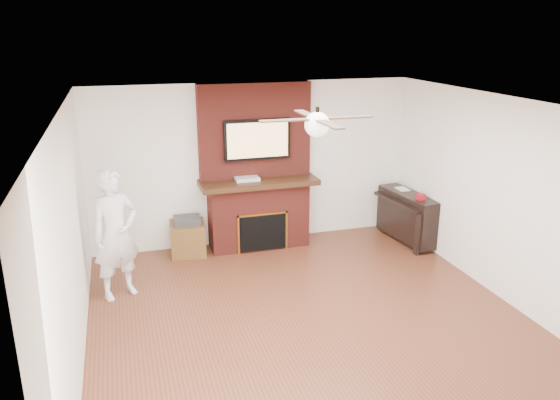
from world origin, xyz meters
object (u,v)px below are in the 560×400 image
object	(u,v)px
side_table	(188,237)
piano	(408,216)
fireplace	(257,183)
person	(116,234)

from	to	relation	value
side_table	piano	xyz separation A→B (m)	(3.41, -0.48, 0.16)
fireplace	piano	world-z (taller)	fireplace
fireplace	person	xyz separation A→B (m)	(-2.10, -1.16, -0.16)
fireplace	person	world-z (taller)	fireplace
person	side_table	xyz separation A→B (m)	(1.00, 1.09, -0.56)
piano	fireplace	bearing A→B (deg)	159.91
fireplace	person	bearing A→B (deg)	-151.17
person	piano	bearing A→B (deg)	-18.12
fireplace	side_table	world-z (taller)	fireplace
fireplace	person	size ratio (longest dim) A/B	1.50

